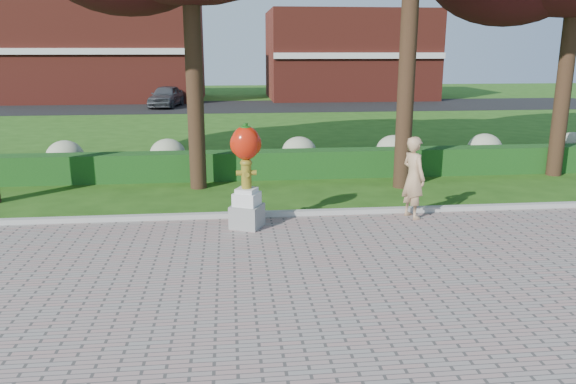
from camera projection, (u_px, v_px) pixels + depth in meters
The scene contains 10 objects.
ground at pixel (299, 268), 9.68m from camera, with size 100.00×100.00×0.00m, color #244D13.
curb at pixel (282, 214), 12.55m from camera, with size 40.00×0.18×0.15m, color #ADADA5.
lawn_hedge at pixel (269, 164), 16.32m from camera, with size 24.00×0.70×0.80m, color #124116.
hydrangea_row at pixel (285, 153), 17.31m from camera, with size 20.10×1.10×0.99m.
street at pixel (246, 106), 36.65m from camera, with size 50.00×8.00×0.02m, color black.
building_left at pixel (104, 51), 40.54m from camera, with size 14.00×8.00×7.00m, color maroon.
building_right at pixel (348, 55), 42.46m from camera, with size 12.00×8.00×6.40m, color maroon.
hydrant_sculpture at pixel (246, 173), 11.49m from camera, with size 0.79×0.79×2.18m.
woman at pixel (414, 177), 12.24m from camera, with size 0.66×0.43×1.81m, color tan.
parked_car at pixel (166, 96), 36.00m from camera, with size 1.63×4.05×1.38m, color #45494E.
Camera 1 is at (-1.14, -8.98, 3.67)m, focal length 35.00 mm.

